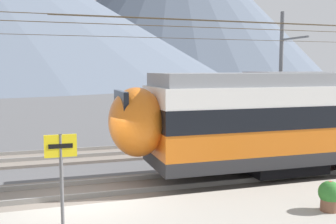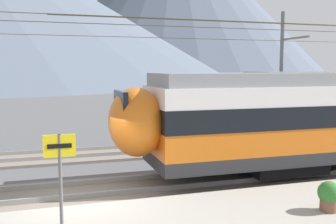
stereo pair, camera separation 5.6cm
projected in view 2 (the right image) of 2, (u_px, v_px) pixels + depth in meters
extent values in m
plane|color=#565659|center=(85.00, 210.00, 11.08)|extent=(400.00, 400.00, 0.00)
cube|color=slate|center=(81.00, 193.00, 12.43)|extent=(120.00, 3.00, 0.12)
cube|color=gray|center=(83.00, 196.00, 11.73)|extent=(120.00, 0.07, 0.16)
cube|color=gray|center=(79.00, 183.00, 13.09)|extent=(120.00, 0.07, 0.16)
cube|color=slate|center=(71.00, 156.00, 17.76)|extent=(120.00, 3.00, 0.12)
cube|color=gray|center=(72.00, 156.00, 17.06)|extent=(120.00, 0.07, 0.16)
cube|color=gray|center=(70.00, 150.00, 18.43)|extent=(120.00, 0.07, 0.16)
cube|color=black|center=(278.00, 164.00, 14.47)|extent=(2.80, 2.31, 0.42)
ellipsoid|color=orange|center=(136.00, 122.00, 12.72)|extent=(1.80, 2.66, 2.25)
cube|color=black|center=(121.00, 109.00, 12.52)|extent=(0.16, 1.74, 1.19)
cube|color=black|center=(319.00, 133.00, 21.65)|extent=(2.80, 2.31, 0.42)
ellipsoid|color=red|center=(242.00, 103.00, 20.05)|extent=(1.80, 2.66, 2.25)
cube|color=black|center=(234.00, 95.00, 19.85)|extent=(0.16, 1.73, 1.19)
cylinder|color=slate|center=(281.00, 75.00, 23.17)|extent=(0.24, 0.24, 7.33)
cube|color=slate|center=(294.00, 38.00, 21.86)|extent=(0.10, 2.59, 0.10)
cylinder|color=#473823|center=(307.00, 41.00, 20.80)|extent=(45.50, 0.02, 0.02)
cylinder|color=#59595B|center=(61.00, 182.00, 8.69)|extent=(0.08, 0.08, 2.16)
cube|color=yellow|center=(59.00, 146.00, 8.60)|extent=(0.70, 0.06, 0.50)
cube|color=black|center=(60.00, 146.00, 8.57)|extent=(0.52, 0.01, 0.10)
cylinder|color=brown|center=(329.00, 205.00, 9.91)|extent=(0.44, 0.44, 0.31)
sphere|color=#33752D|center=(329.00, 193.00, 9.88)|extent=(0.58, 0.58, 0.58)
sphere|color=red|center=(330.00, 188.00, 9.86)|extent=(0.32, 0.32, 0.32)
cone|color=#515B6B|center=(176.00, 0.00, 217.82)|extent=(163.83, 163.83, 84.80)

